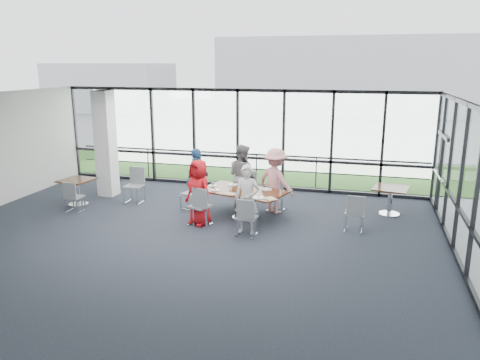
% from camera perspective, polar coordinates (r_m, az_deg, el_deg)
% --- Properties ---
extents(floor, '(12.00, 10.00, 0.02)m').
position_cam_1_polar(floor, '(10.99, -7.30, -7.28)').
color(floor, '#202730').
rests_on(floor, ground).
extents(ceiling, '(12.00, 10.00, 0.04)m').
position_cam_1_polar(ceiling, '(10.28, -7.86, 9.65)').
color(ceiling, silver).
rests_on(ceiling, ground).
extents(wall_front, '(12.00, 0.10, 3.20)m').
position_cam_1_polar(wall_front, '(6.42, -25.17, -8.92)').
color(wall_front, silver).
rests_on(wall_front, ground).
extents(curtain_wall_back, '(12.00, 0.10, 3.20)m').
position_cam_1_polar(curtain_wall_back, '(15.17, -0.28, 5.05)').
color(curtain_wall_back, white).
rests_on(curtain_wall_back, ground).
extents(curtain_wall_right, '(0.10, 10.00, 3.20)m').
position_cam_1_polar(curtain_wall_right, '(9.93, 26.33, -1.21)').
color(curtain_wall_right, white).
rests_on(curtain_wall_right, ground).
extents(exit_door, '(0.12, 1.60, 2.10)m').
position_cam_1_polar(exit_door, '(13.65, 23.25, 0.54)').
color(exit_door, black).
rests_on(exit_door, ground).
extents(structural_column, '(0.50, 0.50, 3.20)m').
position_cam_1_polar(structural_column, '(14.77, -16.06, 4.26)').
color(structural_column, white).
rests_on(structural_column, ground).
extents(apron, '(80.00, 70.00, 0.02)m').
position_cam_1_polar(apron, '(20.24, 3.51, 2.63)').
color(apron, gray).
rests_on(apron, ground).
extents(grass_strip, '(80.00, 5.00, 0.01)m').
position_cam_1_polar(grass_strip, '(18.32, 2.23, 1.53)').
color(grass_strip, '#366220').
rests_on(grass_strip, ground).
extents(hangar_main, '(24.00, 10.00, 6.00)m').
position_cam_1_polar(hangar_main, '(41.45, 15.56, 12.16)').
color(hangar_main, '#BABBC0').
rests_on(hangar_main, ground).
extents(hangar_aux, '(10.00, 6.00, 4.00)m').
position_cam_1_polar(hangar_aux, '(43.47, -15.50, 10.90)').
color(hangar_aux, '#BABBC0').
rests_on(hangar_aux, ground).
extents(guard_rail, '(12.00, 0.06, 0.06)m').
position_cam_1_polar(guard_rail, '(15.94, 0.30, 1.46)').
color(guard_rail, '#2D2D33').
rests_on(guard_rail, ground).
extents(main_table, '(2.43, 1.76, 0.75)m').
position_cam_1_polar(main_table, '(12.21, 0.37, -1.74)').
color(main_table, '#391C11').
rests_on(main_table, ground).
extents(side_table_left, '(0.95, 0.95, 0.75)m').
position_cam_1_polar(side_table_left, '(14.16, -19.28, -0.39)').
color(side_table_left, '#391C11').
rests_on(side_table_left, ground).
extents(side_table_right, '(1.04, 1.04, 0.75)m').
position_cam_1_polar(side_table_right, '(13.12, 17.89, -1.35)').
color(side_table_right, '#391C11').
rests_on(side_table_right, ground).
extents(diner_near_left, '(0.97, 0.88, 1.67)m').
position_cam_1_polar(diner_near_left, '(11.74, -5.04, -1.49)').
color(diner_near_left, red).
rests_on(diner_near_left, ground).
extents(diner_near_right, '(0.62, 0.46, 1.67)m').
position_cam_1_polar(diner_near_right, '(11.08, 0.85, -2.39)').
color(diner_near_right, silver).
rests_on(diner_near_right, ground).
extents(diner_far_left, '(1.02, 0.91, 1.79)m').
position_cam_1_polar(diner_far_left, '(13.13, 0.27, 0.50)').
color(diner_far_left, slate).
rests_on(diner_far_left, ground).
extents(diner_far_right, '(1.29, 1.09, 1.78)m').
position_cam_1_polar(diner_far_right, '(12.64, 4.35, -0.10)').
color(diner_far_right, pink).
rests_on(diner_far_right, ground).
extents(diner_end, '(0.75, 1.10, 1.71)m').
position_cam_1_polar(diner_end, '(13.03, -5.21, 0.17)').
color(diner_end, teal).
rests_on(diner_end, ground).
extents(chair_main_nl, '(0.62, 0.62, 0.99)m').
position_cam_1_polar(chair_main_nl, '(11.75, -4.94, -3.20)').
color(chair_main_nl, gray).
rests_on(chair_main_nl, ground).
extents(chair_main_nr, '(0.49, 0.49, 0.91)m').
position_cam_1_polar(chair_main_nr, '(10.99, 0.82, -4.58)').
color(chair_main_nr, gray).
rests_on(chair_main_nr, ground).
extents(chair_main_fl, '(0.46, 0.46, 0.92)m').
position_cam_1_polar(chair_main_fl, '(13.43, 0.99, -1.10)').
color(chair_main_fl, gray).
rests_on(chair_main_fl, ground).
extents(chair_main_fr, '(0.50, 0.50, 0.89)m').
position_cam_1_polar(chair_main_fr, '(12.91, 4.38, -1.83)').
color(chair_main_fr, gray).
rests_on(chair_main_fr, ground).
extents(chair_main_end, '(0.53, 0.53, 0.90)m').
position_cam_1_polar(chair_main_end, '(13.09, -5.94, -1.63)').
color(chair_main_end, gray).
rests_on(chair_main_end, ground).
extents(chair_spare_la, '(0.42, 0.42, 0.84)m').
position_cam_1_polar(chair_spare_la, '(13.56, -19.54, -1.95)').
color(chair_spare_la, gray).
rests_on(chair_spare_la, ground).
extents(chair_spare_lb, '(0.50, 0.50, 1.00)m').
position_cam_1_polar(chair_spare_lb, '(13.93, -12.81, -0.73)').
color(chair_spare_lb, gray).
rests_on(chair_spare_lb, ground).
extents(chair_spare_r, '(0.48, 0.48, 0.90)m').
position_cam_1_polar(chair_spare_r, '(11.67, 13.80, -3.91)').
color(chair_spare_r, gray).
rests_on(chair_spare_r, ground).
extents(plate_nl, '(0.24, 0.24, 0.01)m').
position_cam_1_polar(plate_nl, '(12.20, -3.05, -1.23)').
color(plate_nl, white).
rests_on(plate_nl, main_table).
extents(plate_nr, '(0.29, 0.29, 0.01)m').
position_cam_1_polar(plate_nr, '(11.50, 2.29, -2.16)').
color(plate_nr, white).
rests_on(plate_nr, main_table).
extents(plate_fl, '(0.29, 0.29, 0.01)m').
position_cam_1_polar(plate_fl, '(12.74, -0.90, -0.56)').
color(plate_fl, white).
rests_on(plate_fl, main_table).
extents(plate_fr, '(0.28, 0.28, 0.01)m').
position_cam_1_polar(plate_fr, '(12.27, 3.28, -1.14)').
color(plate_fr, white).
rests_on(plate_fr, main_table).
extents(plate_end, '(0.24, 0.24, 0.01)m').
position_cam_1_polar(plate_end, '(12.64, -3.32, -0.69)').
color(plate_end, white).
rests_on(plate_end, main_table).
extents(tumbler_a, '(0.07, 0.07, 0.14)m').
position_cam_1_polar(tumbler_a, '(12.11, -1.16, -1.01)').
color(tumbler_a, white).
rests_on(tumbler_a, main_table).
extents(tumbler_b, '(0.07, 0.07, 0.14)m').
position_cam_1_polar(tumbler_b, '(11.87, 1.29, -1.34)').
color(tumbler_b, white).
rests_on(tumbler_b, main_table).
extents(tumbler_c, '(0.07, 0.07, 0.13)m').
position_cam_1_polar(tumbler_c, '(12.33, 1.07, -0.76)').
color(tumbler_c, white).
rests_on(tumbler_c, main_table).
extents(tumbler_d, '(0.07, 0.07, 0.15)m').
position_cam_1_polar(tumbler_d, '(12.40, -3.33, -0.66)').
color(tumbler_d, white).
rests_on(tumbler_d, main_table).
extents(menu_a, '(0.31, 0.24, 0.00)m').
position_cam_1_polar(menu_a, '(11.88, -1.19, -1.66)').
color(menu_a, white).
rests_on(menu_a, main_table).
extents(menu_b, '(0.38, 0.39, 0.00)m').
position_cam_1_polar(menu_b, '(11.47, 3.77, -2.27)').
color(menu_b, white).
rests_on(menu_b, main_table).
extents(menu_c, '(0.29, 0.21, 0.00)m').
position_cam_1_polar(menu_c, '(12.48, 2.24, -0.90)').
color(menu_c, white).
rests_on(menu_c, main_table).
extents(condiment_caddy, '(0.10, 0.07, 0.04)m').
position_cam_1_polar(condiment_caddy, '(12.26, 0.75, -1.08)').
color(condiment_caddy, black).
rests_on(condiment_caddy, main_table).
extents(ketchup_bottle, '(0.06, 0.06, 0.18)m').
position_cam_1_polar(ketchup_bottle, '(12.16, 0.84, -0.86)').
color(ketchup_bottle, '#940010').
rests_on(ketchup_bottle, main_table).
extents(green_bottle, '(0.05, 0.05, 0.20)m').
position_cam_1_polar(green_bottle, '(12.18, 1.19, -0.79)').
color(green_bottle, '#297842').
rests_on(green_bottle, main_table).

